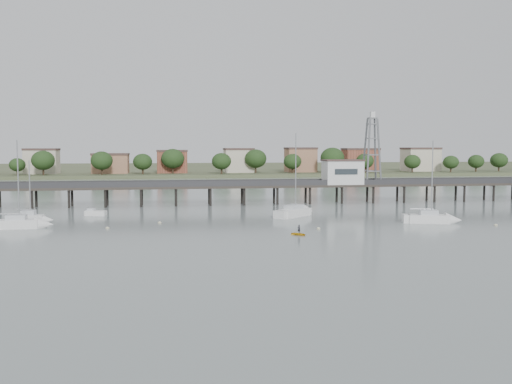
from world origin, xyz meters
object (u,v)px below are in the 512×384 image
at_px(sailboat_c, 299,212).
at_px(yellow_dinghy, 299,235).
at_px(white_tender, 95,213).
at_px(sailboat_b, 34,219).
at_px(pier, 226,186).
at_px(lattice_tower, 372,151).
at_px(sailboat_d, 437,219).
at_px(sailboat_a, 26,224).

bearing_deg(sailboat_c, yellow_dinghy, -145.57).
bearing_deg(yellow_dinghy, white_tender, 99.64).
xyz_separation_m(sailboat_b, white_tender, (8.32, 8.80, -0.23)).
bearing_deg(pier, yellow_dinghy, -82.64).
bearing_deg(sailboat_c, pier, 74.52).
relative_size(lattice_tower, sailboat_d, 1.13).
xyz_separation_m(sailboat_a, sailboat_d, (62.80, -4.02, 0.00)).
xyz_separation_m(pier, yellow_dinghy, (5.48, -42.44, -3.79)).
relative_size(sailboat_a, white_tender, 3.56).
height_order(sailboat_a, yellow_dinghy, sailboat_a).
height_order(lattice_tower, sailboat_d, lattice_tower).
distance_m(sailboat_d, sailboat_c, 23.18).
relative_size(sailboat_a, sailboat_b, 1.33).
xyz_separation_m(sailboat_a, yellow_dinghy, (38.39, -12.71, -0.64)).
bearing_deg(lattice_tower, pier, -180.00).
xyz_separation_m(lattice_tower, yellow_dinghy, (-26.02, -42.44, -11.10)).
relative_size(sailboat_a, sailboat_d, 1.00).
bearing_deg(yellow_dinghy, lattice_tower, 20.13).
relative_size(lattice_tower, sailboat_c, 1.02).
distance_m(lattice_tower, white_tender, 59.22).
distance_m(pier, sailboat_d, 45.20).
relative_size(sailboat_d, yellow_dinghy, 5.85).
distance_m(sailboat_b, yellow_dinghy, 42.69).
relative_size(sailboat_c, white_tender, 3.96).
xyz_separation_m(lattice_tower, sailboat_d, (-1.61, -33.76, -10.46)).
bearing_deg(sailboat_d, pier, 145.85).
bearing_deg(sailboat_a, lattice_tower, 22.88).
relative_size(sailboat_a, yellow_dinghy, 5.86).
relative_size(lattice_tower, sailboat_b, 1.50).
bearing_deg(pier, white_tender, -148.33).
relative_size(pier, lattice_tower, 9.68).
relative_size(sailboat_d, white_tender, 3.56).
xyz_separation_m(lattice_tower, sailboat_c, (-20.93, -20.95, -10.47)).
relative_size(white_tender, yellow_dinghy, 1.65).
distance_m(pier, lattice_tower, 32.34).
bearing_deg(sailboat_c, white_tender, 128.57).
distance_m(sailboat_a, sailboat_c, 44.36).
relative_size(lattice_tower, white_tender, 4.03).
bearing_deg(pier, sailboat_d, -48.47).
distance_m(sailboat_d, sailboat_b, 63.68).
relative_size(pier, sailboat_b, 14.52).
relative_size(sailboat_b, yellow_dinghy, 4.41).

